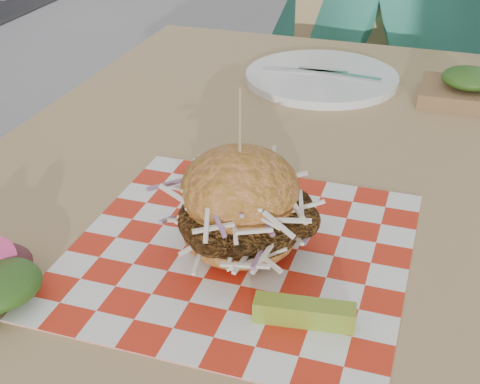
# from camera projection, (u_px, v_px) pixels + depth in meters

# --- Properties ---
(patio_table) EXTENTS (0.80, 1.20, 0.75)m
(patio_table) POSITION_uv_depth(u_px,v_px,m) (265.00, 221.00, 0.93)
(patio_table) COLOR tan
(patio_table) RESTS_ON ground
(patio_chair) EXTENTS (0.51, 0.52, 0.95)m
(patio_chair) POSITION_uv_depth(u_px,v_px,m) (354.00, 75.00, 1.78)
(patio_chair) COLOR tan
(patio_chair) RESTS_ON ground
(paper_liner) EXTENTS (0.36, 0.36, 0.00)m
(paper_liner) POSITION_uv_depth(u_px,v_px,m) (240.00, 250.00, 0.73)
(paper_liner) COLOR red
(paper_liner) RESTS_ON patio_table
(sandwich) EXTENTS (0.17, 0.17, 0.19)m
(sandwich) POSITION_uv_depth(u_px,v_px,m) (240.00, 209.00, 0.70)
(sandwich) COLOR #C57337
(sandwich) RESTS_ON paper_liner
(pickle_spear) EXTENTS (0.10, 0.03, 0.02)m
(pickle_spear) POSITION_uv_depth(u_px,v_px,m) (304.00, 313.00, 0.62)
(pickle_spear) COLOR olive
(pickle_spear) RESTS_ON paper_liner
(place_setting) EXTENTS (0.27, 0.27, 0.02)m
(place_setting) POSITION_uv_depth(u_px,v_px,m) (322.00, 77.00, 1.18)
(place_setting) COLOR white
(place_setting) RESTS_ON patio_table
(kraft_tray) EXTENTS (0.15, 0.12, 0.06)m
(kraft_tray) POSITION_uv_depth(u_px,v_px,m) (468.00, 88.00, 1.09)
(kraft_tray) COLOR brown
(kraft_tray) RESTS_ON patio_table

